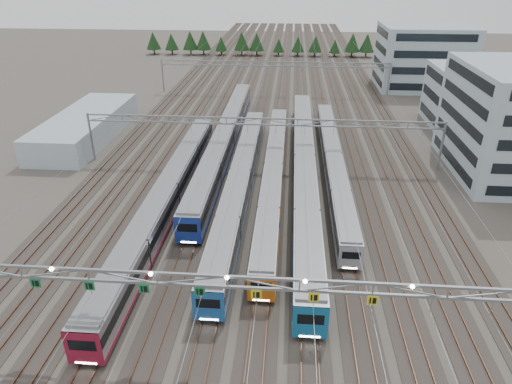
# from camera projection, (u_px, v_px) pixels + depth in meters

# --- Properties ---
(ground) EXTENTS (400.00, 400.00, 0.00)m
(ground) POSITION_uv_depth(u_px,v_px,m) (230.00, 350.00, 38.86)
(ground) COLOR #47423A
(ground) RESTS_ON ground
(track_bed) EXTENTS (54.00, 260.00, 5.42)m
(track_bed) POSITION_uv_depth(u_px,v_px,m) (276.00, 74.00, 127.13)
(track_bed) COLOR #2D2823
(track_bed) RESTS_ON ground
(train_a) EXTENTS (3.06, 53.45, 4.00)m
(train_a) POSITION_uv_depth(u_px,v_px,m) (168.00, 196.00, 59.67)
(train_a) COLOR black
(train_a) RESTS_ON ground
(train_b) EXTENTS (3.11, 61.95, 4.06)m
(train_b) POSITION_uv_depth(u_px,v_px,m) (225.00, 138.00, 79.17)
(train_b) COLOR black
(train_b) RESTS_ON ground
(train_c) EXTENTS (2.95, 53.22, 3.84)m
(train_c) POSITION_uv_depth(u_px,v_px,m) (241.00, 180.00, 64.08)
(train_c) COLOR black
(train_c) RESTS_ON ground
(train_d) EXTENTS (2.72, 53.41, 3.54)m
(train_d) POSITION_uv_depth(u_px,v_px,m) (273.00, 173.00, 66.61)
(train_d) COLOR black
(train_d) RESTS_ON ground
(train_e) EXTENTS (3.09, 67.16, 4.03)m
(train_e) POSITION_uv_depth(u_px,v_px,m) (304.00, 166.00, 68.33)
(train_e) COLOR black
(train_e) RESTS_ON ground
(train_f) EXTENTS (2.61, 52.09, 3.39)m
(train_f) POSITION_uv_depth(u_px,v_px,m) (333.00, 161.00, 70.64)
(train_f) COLOR black
(train_f) RESTS_ON ground
(gantry_near) EXTENTS (56.36, 0.61, 8.08)m
(gantry_near) POSITION_uv_depth(u_px,v_px,m) (227.00, 285.00, 35.56)
(gantry_near) COLOR gray
(gantry_near) RESTS_ON ground
(gantry_mid) EXTENTS (56.36, 0.36, 8.00)m
(gantry_mid) POSITION_uv_depth(u_px,v_px,m) (262.00, 127.00, 71.55)
(gantry_mid) COLOR gray
(gantry_mid) RESTS_ON ground
(gantry_far) EXTENTS (56.36, 0.36, 8.00)m
(gantry_far) POSITION_uv_depth(u_px,v_px,m) (274.00, 68.00, 111.57)
(gantry_far) COLOR gray
(gantry_far) RESTS_ON ground
(depot_bldg_mid) EXTENTS (14.00, 16.00, 11.56)m
(depot_bldg_mid) POSITION_uv_depth(u_px,v_px,m) (469.00, 98.00, 89.42)
(depot_bldg_mid) COLOR #A0B5BF
(depot_bldg_mid) RESTS_ON ground
(depot_bldg_north) EXTENTS (22.00, 18.00, 15.46)m
(depot_bldg_north) POSITION_uv_depth(u_px,v_px,m) (423.00, 57.00, 117.02)
(depot_bldg_north) COLOR #A0B5BF
(depot_bldg_north) RESTS_ON ground
(west_shed) EXTENTS (10.00, 30.00, 4.51)m
(west_shed) POSITION_uv_depth(u_px,v_px,m) (86.00, 126.00, 84.90)
(west_shed) COLOR #A0B5BF
(west_shed) RESTS_ON ground
(treeline) EXTENTS (81.20, 5.60, 7.02)m
(treeline) POSITION_uv_depth(u_px,v_px,m) (259.00, 43.00, 158.52)
(treeline) COLOR #332114
(treeline) RESTS_ON ground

